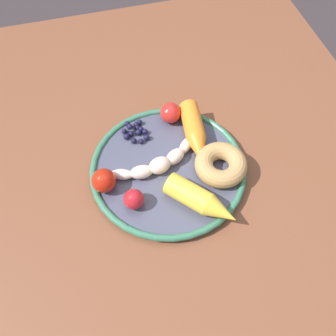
{
  "coord_description": "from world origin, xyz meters",
  "views": [
    {
      "loc": [
        0.35,
        -0.06,
        1.32
      ],
      "look_at": [
        -0.01,
        0.03,
        0.75
      ],
      "focal_mm": 40.18,
      "sensor_mm": 36.0,
      "label": 1
    }
  ],
  "objects_px": {
    "banana": "(158,163)",
    "tomato_mid": "(104,180)",
    "dining_table": "(153,202)",
    "carrot_orange": "(195,133)",
    "tomato_near": "(170,113)",
    "tomato_far": "(134,199)",
    "blueberry_pile": "(135,131)",
    "carrot_yellow": "(202,201)",
    "donut": "(221,165)",
    "plate": "(168,169)"
  },
  "relations": [
    {
      "from": "plate",
      "to": "dining_table",
      "type": "bearing_deg",
      "value": -74.47
    },
    {
      "from": "tomato_mid",
      "to": "carrot_yellow",
      "type": "bearing_deg",
      "value": 61.7
    },
    {
      "from": "dining_table",
      "to": "carrot_yellow",
      "type": "bearing_deg",
      "value": 40.32
    },
    {
      "from": "carrot_orange",
      "to": "carrot_yellow",
      "type": "relative_size",
      "value": 1.13
    },
    {
      "from": "carrot_orange",
      "to": "donut",
      "type": "xyz_separation_m",
      "value": [
        0.08,
        0.02,
        -0.0
      ]
    },
    {
      "from": "donut",
      "to": "blueberry_pile",
      "type": "height_order",
      "value": "donut"
    },
    {
      "from": "banana",
      "to": "tomato_mid",
      "type": "relative_size",
      "value": 4.03
    },
    {
      "from": "tomato_far",
      "to": "carrot_orange",
      "type": "bearing_deg",
      "value": 127.17
    },
    {
      "from": "carrot_yellow",
      "to": "tomato_mid",
      "type": "bearing_deg",
      "value": -118.3
    },
    {
      "from": "tomato_far",
      "to": "carrot_yellow",
      "type": "bearing_deg",
      "value": 72.63
    },
    {
      "from": "carrot_yellow",
      "to": "tomato_far",
      "type": "height_order",
      "value": "carrot_yellow"
    },
    {
      "from": "banana",
      "to": "tomato_far",
      "type": "height_order",
      "value": "tomato_far"
    },
    {
      "from": "plate",
      "to": "tomato_far",
      "type": "relative_size",
      "value": 8.08
    },
    {
      "from": "banana",
      "to": "blueberry_pile",
      "type": "bearing_deg",
      "value": -165.04
    },
    {
      "from": "dining_table",
      "to": "carrot_yellow",
      "type": "relative_size",
      "value": 8.45
    },
    {
      "from": "plate",
      "to": "tomato_far",
      "type": "height_order",
      "value": "tomato_far"
    },
    {
      "from": "blueberry_pile",
      "to": "carrot_orange",
      "type": "bearing_deg",
      "value": 68.29
    },
    {
      "from": "blueberry_pile",
      "to": "tomato_mid",
      "type": "bearing_deg",
      "value": -37.03
    },
    {
      "from": "carrot_yellow",
      "to": "dining_table",
      "type": "bearing_deg",
      "value": -139.68
    },
    {
      "from": "plate",
      "to": "blueberry_pile",
      "type": "relative_size",
      "value": 5.02
    },
    {
      "from": "banana",
      "to": "tomato_far",
      "type": "xyz_separation_m",
      "value": [
        0.06,
        -0.06,
        0.01
      ]
    },
    {
      "from": "banana",
      "to": "donut",
      "type": "xyz_separation_m",
      "value": [
        0.03,
        0.11,
        0.0
      ]
    },
    {
      "from": "carrot_yellow",
      "to": "blueberry_pile",
      "type": "xyz_separation_m",
      "value": [
        -0.18,
        -0.07,
        -0.01
      ]
    },
    {
      "from": "carrot_orange",
      "to": "tomato_near",
      "type": "relative_size",
      "value": 3.43
    },
    {
      "from": "banana",
      "to": "carrot_orange",
      "type": "relative_size",
      "value": 1.23
    },
    {
      "from": "carrot_orange",
      "to": "tomato_near",
      "type": "height_order",
      "value": "tomato_near"
    },
    {
      "from": "carrot_orange",
      "to": "carrot_yellow",
      "type": "height_order",
      "value": "carrot_yellow"
    },
    {
      "from": "tomato_far",
      "to": "banana",
      "type": "bearing_deg",
      "value": 137.41
    },
    {
      "from": "banana",
      "to": "plate",
      "type": "bearing_deg",
      "value": 68.6
    },
    {
      "from": "carrot_orange",
      "to": "donut",
      "type": "relative_size",
      "value": 1.48
    },
    {
      "from": "banana",
      "to": "blueberry_pile",
      "type": "relative_size",
      "value": 3.03
    },
    {
      "from": "tomato_mid",
      "to": "tomato_far",
      "type": "relative_size",
      "value": 1.21
    },
    {
      "from": "tomato_mid",
      "to": "tomato_far",
      "type": "distance_m",
      "value": 0.06
    },
    {
      "from": "carrot_yellow",
      "to": "donut",
      "type": "height_order",
      "value": "carrot_yellow"
    },
    {
      "from": "carrot_yellow",
      "to": "blueberry_pile",
      "type": "height_order",
      "value": "carrot_yellow"
    },
    {
      "from": "carrot_orange",
      "to": "donut",
      "type": "bearing_deg",
      "value": 16.88
    },
    {
      "from": "carrot_orange",
      "to": "tomato_far",
      "type": "bearing_deg",
      "value": -52.83
    },
    {
      "from": "dining_table",
      "to": "carrot_orange",
      "type": "relative_size",
      "value": 7.47
    },
    {
      "from": "carrot_yellow",
      "to": "carrot_orange",
      "type": "bearing_deg",
      "value": 167.01
    },
    {
      "from": "tomato_near",
      "to": "banana",
      "type": "bearing_deg",
      "value": -26.56
    },
    {
      "from": "blueberry_pile",
      "to": "tomato_near",
      "type": "bearing_deg",
      "value": 102.46
    },
    {
      "from": "plate",
      "to": "carrot_yellow",
      "type": "xyz_separation_m",
      "value": [
        0.09,
        0.03,
        0.02
      ]
    },
    {
      "from": "dining_table",
      "to": "tomato_mid",
      "type": "distance_m",
      "value": 0.14
    },
    {
      "from": "donut",
      "to": "tomato_mid",
      "type": "xyz_separation_m",
      "value": [
        -0.02,
        -0.21,
        0.0
      ]
    },
    {
      "from": "dining_table",
      "to": "tomato_far",
      "type": "bearing_deg",
      "value": -40.75
    },
    {
      "from": "dining_table",
      "to": "carrot_orange",
      "type": "height_order",
      "value": "carrot_orange"
    },
    {
      "from": "tomato_mid",
      "to": "tomato_far",
      "type": "bearing_deg",
      "value": 41.77
    },
    {
      "from": "plate",
      "to": "banana",
      "type": "height_order",
      "value": "banana"
    },
    {
      "from": "carrot_yellow",
      "to": "tomato_near",
      "type": "xyz_separation_m",
      "value": [
        -0.2,
        0.0,
        0.0
      ]
    },
    {
      "from": "tomato_near",
      "to": "tomato_far",
      "type": "height_order",
      "value": "tomato_near"
    }
  ]
}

